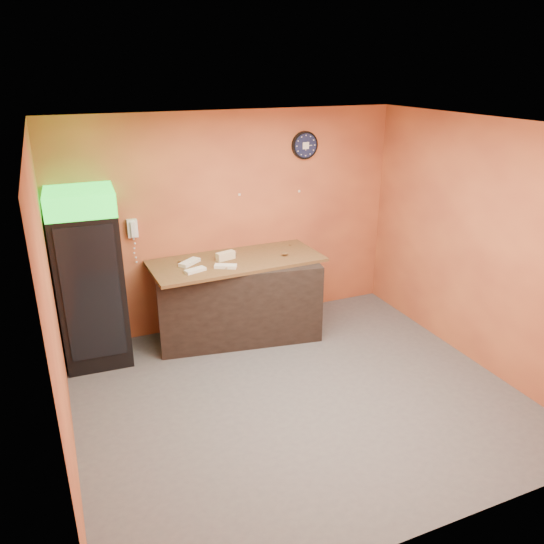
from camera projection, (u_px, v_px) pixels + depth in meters
floor at (297, 395)px, 5.67m from camera, size 4.50×4.50×0.00m
back_wall at (233, 222)px, 6.88m from camera, size 4.50×0.02×2.80m
left_wall at (53, 313)px, 4.34m from camera, size 0.02×4.00×2.80m
right_wall at (479, 245)px, 5.98m from camera, size 0.02×4.00×2.80m
ceiling at (303, 126)px, 4.65m from camera, size 4.50×4.00×0.02m
beverage_cooler at (91, 282)px, 6.01m from camera, size 0.76×0.77×2.06m
prep_counter at (237, 299)px, 6.78m from camera, size 2.13×1.21×1.00m
wall_clock at (305, 145)px, 6.88m from camera, size 0.36×0.06×0.36m
wall_phone at (132, 228)px, 6.34m from camera, size 0.12×0.10×0.22m
butcher_paper at (236, 261)px, 6.59m from camera, size 2.16×0.99×0.04m
sub_roll_stack at (226, 256)px, 6.56m from camera, size 0.25×0.14×0.10m
wrapped_sandwich_left at (195, 270)px, 6.19m from camera, size 0.27×0.17×0.04m
wrapped_sandwich_mid at (226, 266)px, 6.31m from camera, size 0.28×0.21×0.04m
wrapped_sandwich_right at (190, 262)px, 6.43m from camera, size 0.30×0.27×0.04m
kitchen_tool at (234, 254)px, 6.69m from camera, size 0.06×0.06×0.06m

